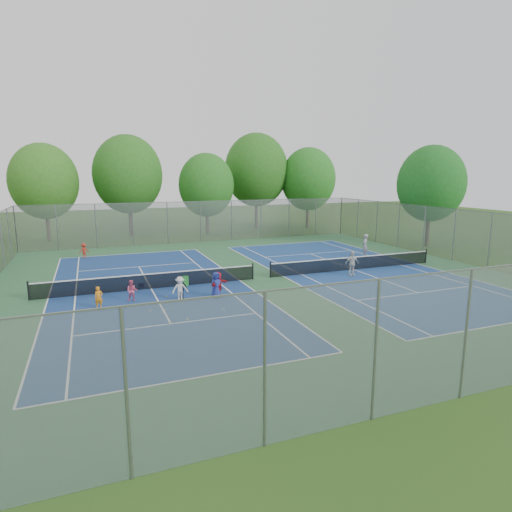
{
  "coord_description": "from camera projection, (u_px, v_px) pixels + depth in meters",
  "views": [
    {
      "loc": [
        -10.07,
        -24.83,
        6.69
      ],
      "look_at": [
        0.0,
        1.0,
        1.3
      ],
      "focal_mm": 30.0,
      "sensor_mm": 36.0,
      "label": 1
    }
  ],
  "objects": [
    {
      "name": "ground",
      "position": [
        262.0,
        278.0,
        27.58
      ],
      "size": [
        120.0,
        120.0,
        0.0
      ],
      "primitive_type": "plane",
      "color": "#2A5019",
      "rests_on": "ground"
    },
    {
      "name": "tree_nr",
      "position": [
        256.0,
        170.0,
        51.39
      ],
      "size": [
        7.6,
        7.6,
        11.42
      ],
      "color": "#443326",
      "rests_on": "ground"
    },
    {
      "name": "tree_side_e",
      "position": [
        431.0,
        184.0,
        38.74
      ],
      "size": [
        6.0,
        6.0,
        9.2
      ],
      "color": "#443326",
      "rests_on": "ground"
    },
    {
      "name": "tennis_ball_6",
      "position": [
        165.0,
        310.0,
        21.07
      ],
      "size": [
        0.07,
        0.07,
        0.07
      ],
      "primitive_type": "sphere",
      "color": "#CBEA36",
      "rests_on": "ground"
    },
    {
      "name": "tennis_ball_3",
      "position": [
        187.0,
        319.0,
        19.76
      ],
      "size": [
        0.07,
        0.07,
        0.07
      ],
      "primitive_type": "sphere",
      "color": "#DFEC36",
      "rests_on": "ground"
    },
    {
      "name": "court_pad",
      "position": [
        262.0,
        278.0,
        27.58
      ],
      "size": [
        32.0,
        32.0,
        0.01
      ],
      "primitive_type": "cube",
      "color": "#2E613A",
      "rests_on": "ground"
    },
    {
      "name": "ball_crate",
      "position": [
        141.0,
        285.0,
        25.44
      ],
      "size": [
        0.35,
        0.35,
        0.27
      ],
      "primitive_type": "cube",
      "rotation": [
        0.0,
        0.0,
        -0.1
      ],
      "color": "#1630A8",
      "rests_on": "ground"
    },
    {
      "name": "tennis_ball_1",
      "position": [
        150.0,
        311.0,
        20.98
      ],
      "size": [
        0.07,
        0.07,
        0.07
      ],
      "primitive_type": "sphere",
      "color": "#B0C72E",
      "rests_on": "ground"
    },
    {
      "name": "tennis_ball_2",
      "position": [
        226.0,
        290.0,
        24.68
      ],
      "size": [
        0.07,
        0.07,
        0.07
      ],
      "primitive_type": "sphere",
      "color": "#B0C62E",
      "rests_on": "ground"
    },
    {
      "name": "tree_nw",
      "position": [
        44.0,
        181.0,
        41.58
      ],
      "size": [
        6.4,
        6.4,
        9.58
      ],
      "color": "#443326",
      "rests_on": "ground"
    },
    {
      "name": "ball_hopper",
      "position": [
        185.0,
        281.0,
        25.68
      ],
      "size": [
        0.33,
        0.33,
        0.62
      ],
      "primitive_type": "cube",
      "rotation": [
        0.0,
        0.0,
        0.06
      ],
      "color": "green",
      "rests_on": "ground"
    },
    {
      "name": "student_c",
      "position": [
        180.0,
        289.0,
        22.65
      ],
      "size": [
        0.86,
        0.5,
        1.33
      ],
      "primitive_type": "imported",
      "rotation": [
        0.0,
        0.0,
        0.01
      ],
      "color": "silver",
      "rests_on": "ground"
    },
    {
      "name": "fence_north",
      "position": [
        200.0,
        222.0,
        41.83
      ],
      "size": [
        32.0,
        0.1,
        4.0
      ],
      "primitive_type": "cube",
      "color": "gray",
      "rests_on": "ground"
    },
    {
      "name": "net_left",
      "position": [
        151.0,
        281.0,
        24.99
      ],
      "size": [
        12.87,
        0.1,
        0.91
      ],
      "primitive_type": "cube",
      "color": "black",
      "rests_on": "ground"
    },
    {
      "name": "child_far_baseline",
      "position": [
        84.0,
        251.0,
        34.1
      ],
      "size": [
        0.83,
        0.57,
        1.19
      ],
      "primitive_type": "imported",
      "rotation": [
        0.0,
        0.0,
        3.31
      ],
      "color": "#AD2518",
      "rests_on": "ground"
    },
    {
      "name": "net_right",
      "position": [
        354.0,
        263.0,
        29.98
      ],
      "size": [
        12.87,
        0.1,
        0.91
      ],
      "primitive_type": "cube",
      "color": "black",
      "rests_on": "ground"
    },
    {
      "name": "court_left",
      "position": [
        151.0,
        289.0,
        25.08
      ],
      "size": [
        10.97,
        23.77,
        0.01
      ],
      "primitive_type": "cube",
      "color": "navy",
      "rests_on": "court_pad"
    },
    {
      "name": "fence_south",
      "position": [
        466.0,
        335.0,
        12.56
      ],
      "size": [
        32.0,
        0.1,
        4.0
      ],
      "primitive_type": "cube",
      "color": "gray",
      "rests_on": "ground"
    },
    {
      "name": "tree_nc",
      "position": [
        206.0,
        185.0,
        46.47
      ],
      "size": [
        6.0,
        6.0,
        8.85
      ],
      "color": "#443326",
      "rests_on": "ground"
    },
    {
      "name": "student_a",
      "position": [
        99.0,
        297.0,
        21.41
      ],
      "size": [
        0.46,
        0.36,
        1.12
      ],
      "primitive_type": "imported",
      "rotation": [
        0.0,
        0.0,
        0.25
      ],
      "color": "orange",
      "rests_on": "ground"
    },
    {
      "name": "student_d",
      "position": [
        181.0,
        289.0,
        23.0
      ],
      "size": [
        0.71,
        0.36,
        1.16
      ],
      "primitive_type": "imported",
      "rotation": [
        0.0,
        0.0,
        -0.12
      ],
      "color": "black",
      "rests_on": "ground"
    },
    {
      "name": "tennis_ball_9",
      "position": [
        182.0,
        303.0,
        22.24
      ],
      "size": [
        0.07,
        0.07,
        0.07
      ],
      "primitive_type": "sphere",
      "color": "#9FC22D",
      "rests_on": "ground"
    },
    {
      "name": "student_e",
      "position": [
        216.0,
        285.0,
        23.25
      ],
      "size": [
        0.8,
        0.65,
        1.43
      ],
      "primitive_type": "imported",
      "rotation": [
        0.0,
        0.0,
        0.32
      ],
      "color": "navy",
      "rests_on": "ground"
    },
    {
      "name": "teen_court_b",
      "position": [
        352.0,
        263.0,
        28.22
      ],
      "size": [
        0.99,
        0.46,
        1.65
      ],
      "primitive_type": "imported",
      "rotation": [
        0.0,
        0.0,
        -0.06
      ],
      "color": "silver",
      "rests_on": "ground"
    },
    {
      "name": "tennis_ball_4",
      "position": [
        166.0,
        297.0,
        23.41
      ],
      "size": [
        0.07,
        0.07,
        0.07
      ],
      "primitive_type": "sphere",
      "color": "yellow",
      "rests_on": "ground"
    },
    {
      "name": "tennis_ball_7",
      "position": [
        170.0,
        323.0,
        19.3
      ],
      "size": [
        0.07,
        0.07,
        0.07
      ],
      "primitive_type": "sphere",
      "color": "#C8ED37",
      "rests_on": "ground"
    },
    {
      "name": "student_f",
      "position": [
        218.0,
        284.0,
        23.41
      ],
      "size": [
        1.31,
        1.07,
        1.41
      ],
      "primitive_type": "imported",
      "rotation": [
        0.0,
        0.0,
        0.59
      ],
      "color": "#B21921",
      "rests_on": "ground"
    },
    {
      "name": "court_right",
      "position": [
        354.0,
        270.0,
        30.07
      ],
      "size": [
        10.97,
        23.77,
        0.01
      ],
      "primitive_type": "cube",
      "color": "navy",
      "rests_on": "court_pad"
    },
    {
      "name": "tree_nl",
      "position": [
        128.0,
        174.0,
        45.23
      ],
      "size": [
        7.2,
        7.2,
        10.69
      ],
      "color": "#443326",
      "rests_on": "ground"
    },
    {
      "name": "tree_ne",
      "position": [
        308.0,
        179.0,
        51.91
      ],
      "size": [
        6.6,
        6.6,
        9.77
      ],
      "color": "#443326",
      "rests_on": "ground"
    },
    {
      "name": "tennis_ball_0",
      "position": [
        172.0,
        309.0,
        21.22
      ],
      "size": [
        0.07,
        0.07,
        0.07
      ],
      "primitive_type": "sphere",
      "color": "#A1C32D",
      "rests_on": "ground"
    },
    {
      "name": "instructor",
      "position": [
        365.0,
        246.0,
        34.32
      ],
      "size": [
        0.82,
        0.81,
        1.91
      ],
      "primitive_type": "imported",
      "rotation": [
        0.0,
        0.0,
        3.92
      ],
      "color": "gray",
      "rests_on": "ground"
    },
    {
      "name": "student_b",
      "position": [
        132.0,
        291.0,
        22.54
      ],
      "size": [
        0.66,
        0.57,
        1.16
      ],
      "primitive_type": "imported",
      "rotation": [
        0.0,
        0.0,
        -0.26
      ],
      "color": "#D25174",
      "rests_on": "ground"
    },
    {
      "name": "fence_east",
      "position": [
        454.0,
        235.0,
        32.9
      ],
      "size": [
        0.1,
        32.0,
        4.0
      ],
      "primitive_type": "cube",
      "rotation": [
        0.0,
        0.0,
        1.57
      ],
      "color": "gray",
      "rests_on": "ground"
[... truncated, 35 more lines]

